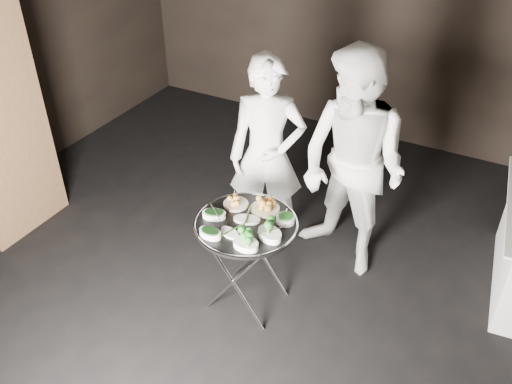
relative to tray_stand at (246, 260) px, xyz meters
The scene contains 16 objects.
floor 0.61m from the tray_stand, 87.95° to the right, with size 6.00×7.00×0.05m, color black.
wall_back 3.30m from the tray_stand, 89.73° to the left, with size 6.00×0.05×3.00m, color black.
tray_stand is the anchor object (origin of this frame).
serving_tray 0.34m from the tray_stand, 126.87° to the left, with size 0.74×0.74×0.04m.
potato_plate_a 0.44m from the tray_stand, 138.28° to the left, with size 0.18×0.18×0.07m.
potato_plate_b 0.44m from the tray_stand, 76.29° to the left, with size 0.21×0.21×0.08m.
greens_bowl 0.48m from the tray_stand, 30.03° to the left, with size 0.13×0.13×0.08m.
asparagus_plate_a 0.37m from the tray_stand, 103.29° to the left, with size 0.22×0.16×0.04m.
asparagus_plate_b 0.40m from the tray_stand, 103.12° to the right, with size 0.18×0.14×0.03m.
spinach_bowl_a 0.45m from the tray_stand, 167.34° to the right, with size 0.20×0.16×0.07m.
spinach_bowl_b 0.47m from the tray_stand, 120.44° to the right, with size 0.17×0.11×0.07m.
broccoli_bowl_a 0.45m from the tray_stand, 16.06° to the right, with size 0.23×0.20×0.08m.
broccoli_bowl_b 0.47m from the tray_stand, 60.96° to the right, with size 0.19×0.14×0.07m.
serving_utensils 0.41m from the tray_stand, 76.29° to the left, with size 0.58×0.43×0.01m.
waiter_left 0.91m from the tray_stand, 106.83° to the left, with size 0.62×0.41×1.70m, color white.
waiter_right 1.07m from the tray_stand, 59.72° to the left, with size 0.91×0.71×1.87m, color white.
Camera 1 is at (1.47, -2.20, 3.13)m, focal length 38.00 mm.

